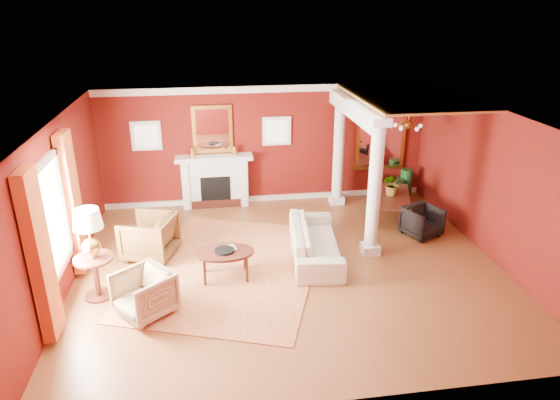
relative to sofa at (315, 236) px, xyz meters
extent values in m
plane|color=brown|center=(-0.57, -0.34, -0.45)|extent=(8.00, 8.00, 0.00)
cube|color=#5F0E0D|center=(-0.57, 3.16, 1.00)|extent=(8.00, 0.04, 2.90)
cube|color=#5F0E0D|center=(-0.57, -3.84, 1.00)|extent=(8.00, 0.04, 2.90)
cube|color=#5F0E0D|center=(-4.57, -0.34, 1.00)|extent=(0.04, 7.00, 2.90)
cube|color=#5F0E0D|center=(3.43, -0.34, 1.00)|extent=(0.04, 7.00, 2.90)
cube|color=silver|center=(-0.57, -0.34, 2.45)|extent=(8.00, 7.00, 0.04)
cube|color=silver|center=(-1.87, 2.99, 0.15)|extent=(1.60, 0.34, 1.20)
cube|color=black|center=(-1.87, 2.82, 0.00)|extent=(0.72, 0.03, 0.70)
cube|color=black|center=(-1.87, 2.82, -0.35)|extent=(1.20, 0.05, 0.20)
cube|color=silver|center=(-1.87, 2.95, 0.79)|extent=(1.85, 0.42, 0.10)
cube|color=silver|center=(-2.57, 2.96, 0.15)|extent=(0.16, 0.40, 1.20)
cube|color=silver|center=(-1.17, 2.96, 0.15)|extent=(0.16, 0.40, 1.20)
cube|color=gold|center=(-1.87, 3.12, 1.45)|extent=(0.95, 0.06, 1.15)
cube|color=white|center=(-1.87, 3.09, 1.45)|extent=(0.78, 0.02, 0.98)
cube|color=silver|center=(-3.42, 3.13, 1.35)|extent=(0.70, 0.06, 0.70)
cube|color=white|center=(-3.42, 3.10, 1.35)|extent=(0.54, 0.02, 0.54)
cube|color=silver|center=(-0.32, 3.13, 1.35)|extent=(0.70, 0.06, 0.70)
cube|color=white|center=(-0.32, 3.10, 1.35)|extent=(0.54, 0.02, 0.54)
cube|color=white|center=(-4.55, -0.94, 1.10)|extent=(0.03, 1.30, 1.70)
cube|color=silver|center=(-4.52, -1.64, 1.10)|extent=(0.08, 0.10, 1.90)
cube|color=silver|center=(-4.52, -0.24, 1.10)|extent=(0.08, 0.10, 1.90)
cube|color=#9E431B|center=(-4.45, -1.94, 0.95)|extent=(0.18, 0.55, 2.60)
cube|color=#9E431B|center=(-4.45, 0.06, 0.95)|extent=(0.18, 0.55, 2.60)
cube|color=silver|center=(1.13, -0.04, -0.35)|extent=(0.34, 0.34, 0.20)
cylinder|color=silver|center=(1.13, -0.04, 1.00)|extent=(0.26, 0.26, 2.50)
cube|color=silver|center=(1.13, -0.04, 2.27)|extent=(0.36, 0.36, 0.16)
cube|color=silver|center=(1.13, 2.66, -0.35)|extent=(0.34, 0.34, 0.20)
cylinder|color=silver|center=(1.13, 2.66, 1.00)|extent=(0.26, 0.26, 2.50)
cube|color=silver|center=(1.13, 2.66, 2.27)|extent=(0.36, 0.36, 0.16)
cube|color=silver|center=(1.13, 1.56, 2.17)|extent=(0.30, 3.20, 0.32)
cube|color=#C5843A|center=(2.28, 1.41, 2.42)|extent=(2.30, 3.40, 0.04)
cube|color=gold|center=(2.33, 3.12, 1.10)|extent=(1.30, 0.06, 1.70)
cube|color=white|center=(2.33, 3.09, 1.10)|extent=(1.10, 0.02, 1.50)
cylinder|color=#BE863B|center=(2.33, 1.46, 2.12)|extent=(0.02, 0.02, 0.65)
sphere|color=#BE863B|center=(2.33, 1.46, 1.80)|extent=(0.20, 0.20, 0.20)
sphere|color=white|center=(2.61, 1.46, 1.77)|extent=(0.09, 0.09, 0.09)
sphere|color=white|center=(2.42, 1.73, 1.77)|extent=(0.09, 0.09, 0.09)
sphere|color=white|center=(2.11, 1.63, 1.77)|extent=(0.09, 0.09, 0.09)
sphere|color=white|center=(2.11, 1.30, 1.77)|extent=(0.09, 0.09, 0.09)
sphere|color=white|center=(2.42, 1.19, 1.77)|extent=(0.09, 0.09, 0.09)
cube|color=silver|center=(-0.57, 3.12, 2.37)|extent=(8.00, 0.08, 0.16)
cube|color=silver|center=(-0.57, 3.12, -0.39)|extent=(8.00, 0.08, 0.12)
cube|color=maroon|center=(-1.71, -0.23, -0.44)|extent=(4.37, 5.02, 0.02)
imported|color=beige|center=(0.00, 0.00, 0.00)|extent=(0.93, 2.37, 0.90)
imported|color=black|center=(-3.24, 0.49, 0.03)|extent=(1.12, 1.16, 0.96)
imported|color=tan|center=(-3.15, -1.50, -0.04)|extent=(1.09, 1.10, 0.83)
cylinder|color=black|center=(-1.80, -0.55, 0.07)|extent=(1.08, 1.08, 0.05)
cylinder|color=black|center=(-2.18, -0.79, -0.21)|extent=(0.05, 0.05, 0.49)
cylinder|color=black|center=(-1.43, -0.79, -0.21)|extent=(0.05, 0.05, 0.49)
cylinder|color=black|center=(-2.18, -0.31, -0.21)|extent=(0.05, 0.05, 0.49)
cylinder|color=black|center=(-1.43, -0.31, -0.21)|extent=(0.05, 0.05, 0.49)
imported|color=black|center=(-1.77, -0.48, 0.21)|extent=(0.17, 0.07, 0.23)
cylinder|color=black|center=(-4.01, -0.86, -0.43)|extent=(0.48, 0.48, 0.04)
cylinder|color=black|center=(-4.01, -0.86, -0.08)|extent=(0.10, 0.10, 0.74)
cylinder|color=black|center=(-4.01, -0.86, 0.29)|extent=(0.66, 0.66, 0.04)
sphere|color=#BE863B|center=(-4.01, -0.86, 0.51)|extent=(0.31, 0.31, 0.31)
cylinder|color=#BE863B|center=(-4.01, -0.86, 0.73)|extent=(0.03, 0.03, 0.33)
cone|color=white|center=(-4.01, -0.86, 1.02)|extent=(0.48, 0.48, 0.33)
imported|color=black|center=(2.10, 1.55, 0.02)|extent=(1.10, 1.78, 0.94)
imported|color=black|center=(2.49, 0.60, -0.09)|extent=(0.89, 0.87, 0.71)
imported|color=black|center=(2.47, 2.64, -0.12)|extent=(0.70, 0.67, 0.67)
sphere|color=#15421B|center=(2.93, 2.66, -0.29)|extent=(0.34, 0.34, 0.34)
cylinder|color=#15421B|center=(2.93, 2.66, -0.05)|extent=(0.30, 0.30, 0.81)
imported|color=#26591E|center=(2.15, 1.56, 0.70)|extent=(0.55, 0.60, 0.42)
camera|label=1|loc=(-2.00, -8.63, 4.35)|focal=32.00mm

